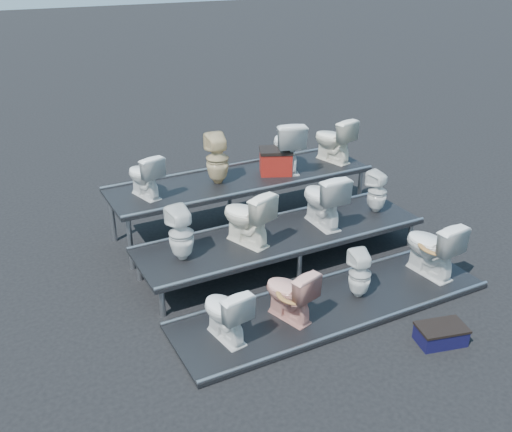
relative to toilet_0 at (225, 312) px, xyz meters
name	(u,v)px	position (x,y,z in m)	size (l,w,h in m)	color
ground	(282,262)	(1.50, 1.30, -0.41)	(80.00, 80.00, 0.00)	black
tier_front	(333,305)	(1.50, 0.00, -0.38)	(4.20, 1.20, 0.06)	black
tier_mid	(282,248)	(1.50, 1.30, -0.18)	(4.20, 1.20, 0.46)	black
tier_back	(242,203)	(1.50, 2.60, 0.02)	(4.20, 1.20, 0.86)	black
toilet_0	(225,312)	(0.00, 0.00, 0.00)	(0.39, 0.68, 0.70)	silver
toilet_1	(289,293)	(0.85, 0.00, 0.00)	(0.39, 0.69, 0.70)	tan
toilet_2	(360,274)	(1.90, 0.00, -0.03)	(0.29, 0.29, 0.64)	silver
toilet_3	(432,247)	(3.09, 0.00, 0.07)	(0.46, 0.81, 0.83)	silver
toilet_4	(181,234)	(-0.01, 1.30, 0.41)	(0.33, 0.33, 0.72)	silver
toilet_5	(247,217)	(0.93, 1.30, 0.44)	(0.44, 0.77, 0.79)	white
toilet_6	(323,199)	(2.17, 1.30, 0.46)	(0.46, 0.80, 0.82)	silver
toilet_7	(377,192)	(3.16, 1.30, 0.37)	(0.29, 0.30, 0.64)	silver
toilet_8	(144,175)	(-0.06, 2.60, 0.78)	(0.37, 0.64, 0.65)	silver
toilet_9	(217,159)	(1.09, 2.60, 0.84)	(0.35, 0.35, 0.77)	#D3BA88
toilet_10	(287,145)	(2.32, 2.60, 0.87)	(0.47, 0.82, 0.83)	silver
toilet_11	(333,139)	(3.22, 2.60, 0.83)	(0.42, 0.74, 0.75)	white
red_crate	(276,163)	(2.08, 2.54, 0.63)	(0.49, 0.39, 0.36)	#9E2211
step_stool	(441,335)	(2.20, -1.17, -0.31)	(0.54, 0.33, 0.20)	black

